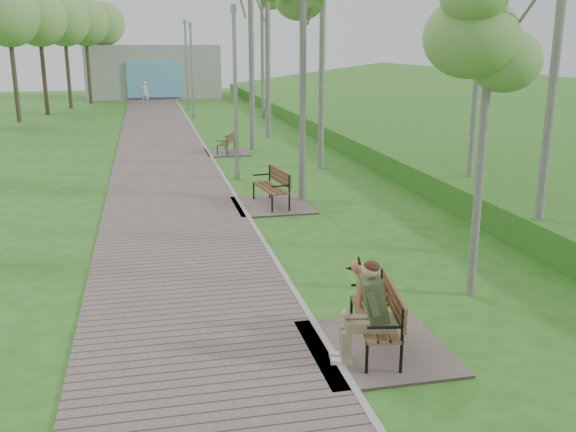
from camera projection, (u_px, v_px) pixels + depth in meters
name	position (u px, v px, depth m)	size (l,w,h in m)	color
walkway	(165.00, 164.00, 22.57)	(3.50, 67.00, 0.04)	#6B5D57
kerb	(214.00, 162.00, 22.93)	(0.10, 67.00, 0.05)	#999993
embankment	(538.00, 157.00, 24.03)	(14.00, 70.00, 1.60)	#4F8E31
building_north	(153.00, 71.00, 49.88)	(10.00, 5.20, 4.00)	#9E9E99
bench_main	(372.00, 320.00, 8.77)	(1.89, 2.10, 1.65)	#6B5D57
bench_second	(271.00, 198.00, 16.74)	(1.96, 2.17, 1.20)	#6B5D57
bench_third	(226.00, 149.00, 24.79)	(1.61, 1.78, 0.99)	#6B5D57
lamp_post_second	(236.00, 101.00, 19.44)	(0.20, 0.20, 5.23)	gray
lamp_post_third	(192.00, 74.00, 35.86)	(0.20, 0.20, 5.24)	gray
lamp_post_far	(187.00, 68.00, 40.39)	(0.21, 0.21, 5.52)	gray
pedestrian_near	(145.00, 92.00, 44.78)	(0.57, 0.38, 1.57)	silver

